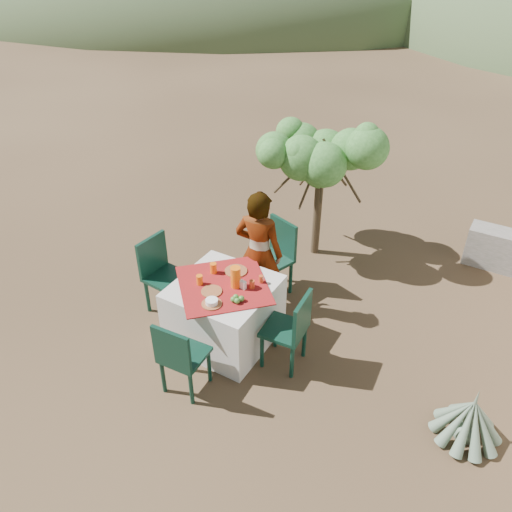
% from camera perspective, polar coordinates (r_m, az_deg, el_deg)
% --- Properties ---
extents(ground, '(160.00, 160.00, 0.00)m').
position_cam_1_polar(ground, '(5.82, -7.44, -9.92)').
color(ground, '#352418').
rests_on(ground, ground).
extents(table, '(1.30, 1.30, 0.76)m').
position_cam_1_polar(table, '(5.61, -3.62, -6.39)').
color(table, silver).
rests_on(table, ground).
extents(chair_far, '(0.58, 0.58, 0.98)m').
position_cam_1_polar(chair_far, '(6.24, 2.26, 0.25)').
color(chair_far, black).
rests_on(chair_far, ground).
extents(chair_near, '(0.44, 0.44, 0.90)m').
position_cam_1_polar(chair_near, '(4.99, -8.71, -11.19)').
color(chair_near, black).
rests_on(chair_near, ground).
extents(chair_left, '(0.48, 0.48, 0.96)m').
position_cam_1_polar(chair_left, '(6.06, -10.80, -1.72)').
color(chair_left, black).
rests_on(chair_left, ground).
extents(chair_right, '(0.46, 0.46, 0.92)m').
position_cam_1_polar(chair_right, '(5.22, 4.05, -8.18)').
color(chair_right, black).
rests_on(chair_right, ground).
extents(person, '(0.63, 0.46, 1.59)m').
position_cam_1_polar(person, '(5.80, 0.33, 0.33)').
color(person, '#8C6651').
rests_on(person, ground).
extents(shrub_tree, '(1.48, 1.46, 1.75)m').
position_cam_1_polar(shrub_tree, '(6.70, 8.07, 10.52)').
color(shrub_tree, '#3F311F').
rests_on(shrub_tree, ground).
extents(agave, '(0.64, 0.65, 0.69)m').
position_cam_1_polar(agave, '(5.15, 23.17, -16.81)').
color(agave, slate).
rests_on(agave, ground).
extents(plate_far, '(0.25, 0.25, 0.01)m').
position_cam_1_polar(plate_far, '(5.55, -2.31, -1.72)').
color(plate_far, brown).
rests_on(plate_far, table).
extents(plate_near, '(0.22, 0.22, 0.01)m').
position_cam_1_polar(plate_near, '(5.27, -5.10, -4.04)').
color(plate_near, brown).
rests_on(plate_near, table).
extents(glass_far, '(0.07, 0.07, 0.12)m').
position_cam_1_polar(glass_far, '(5.52, -4.89, -1.38)').
color(glass_far, orange).
rests_on(glass_far, table).
extents(glass_near, '(0.07, 0.07, 0.11)m').
position_cam_1_polar(glass_near, '(5.37, -6.46, -2.73)').
color(glass_near, orange).
rests_on(glass_near, table).
extents(juice_pitcher, '(0.11, 0.11, 0.24)m').
position_cam_1_polar(juice_pitcher, '(5.27, -2.35, -2.43)').
color(juice_pitcher, orange).
rests_on(juice_pitcher, table).
extents(bowl_plate, '(0.21, 0.21, 0.01)m').
position_cam_1_polar(bowl_plate, '(5.11, -5.07, -5.46)').
color(bowl_plate, brown).
rests_on(bowl_plate, table).
extents(white_bowl, '(0.13, 0.13, 0.05)m').
position_cam_1_polar(white_bowl, '(5.10, -5.08, -5.20)').
color(white_bowl, white).
rests_on(white_bowl, bowl_plate).
extents(jar_left, '(0.06, 0.06, 0.09)m').
position_cam_1_polar(jar_left, '(5.29, -0.46, -3.25)').
color(jar_left, '#BC4821').
rests_on(jar_left, table).
extents(jar_right, '(0.05, 0.05, 0.08)m').
position_cam_1_polar(jar_right, '(5.37, 0.59, -2.64)').
color(jar_right, '#BC4821').
rests_on(jar_right, table).
extents(napkin_holder, '(0.08, 0.05, 0.09)m').
position_cam_1_polar(napkin_holder, '(5.28, -1.53, -3.29)').
color(napkin_holder, white).
rests_on(napkin_holder, table).
extents(fruit_cluster, '(0.13, 0.12, 0.06)m').
position_cam_1_polar(fruit_cluster, '(5.12, -2.19, -4.93)').
color(fruit_cluster, '#447F2E').
rests_on(fruit_cluster, table).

